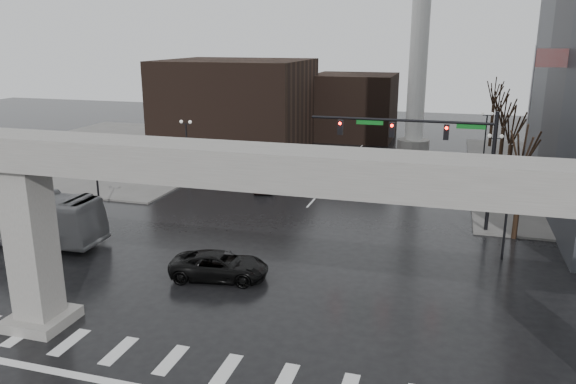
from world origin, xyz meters
name	(u,v)px	position (x,y,z in m)	size (l,w,h in m)	color
ground	(182,347)	(0.00, 0.00, 0.00)	(160.00, 160.00, 0.00)	black
sidewalk_nw	(120,150)	(-26.00, 36.00, 0.07)	(28.00, 36.00, 0.15)	slate
elevated_guideway	(204,191)	(1.26, 0.00, 6.88)	(48.00, 2.60, 8.70)	gray
building_far_left	(236,104)	(-14.00, 42.00, 5.00)	(16.00, 14.00, 10.00)	black
building_far_mid	(354,106)	(-2.00, 52.00, 4.00)	(10.00, 10.00, 8.00)	black
smokestack	(420,29)	(6.00, 46.00, 13.35)	(3.60, 3.60, 30.00)	silver
signal_mast_arm	(433,142)	(8.99, 18.80, 5.83)	(12.12, 0.43, 8.00)	black
flagpole_assembly	(533,114)	(15.29, 22.00, 7.53)	(2.06, 0.12, 12.00)	silver
lamp_right_0	(508,202)	(13.50, 14.00, 3.47)	(1.22, 0.32, 5.11)	black
lamp_right_1	(494,154)	(13.50, 28.00, 3.47)	(1.22, 0.32, 5.11)	black
lamp_right_2	(486,128)	(13.50, 42.00, 3.47)	(1.22, 0.32, 5.11)	black
lamp_left_0	(96,171)	(-13.50, 14.00, 3.47)	(1.22, 0.32, 5.11)	black
lamp_left_1	(186,138)	(-13.50, 28.00, 3.47)	(1.22, 0.32, 5.11)	black
lamp_left_2	(241,117)	(-13.50, 42.00, 3.47)	(1.22, 0.32, 5.11)	black
tree_right_0	(519,197)	(14.53, 18.02, 2.79)	(1.09, 1.58, 7.50)	black
tree_right_1	(509,168)	(14.53, 26.02, 2.85)	(1.09, 1.61, 7.67)	black
tree_right_2	(502,148)	(14.53, 34.02, 2.91)	(1.10, 1.63, 7.85)	black
tree_right_3	(496,133)	(14.53, 42.02, 2.98)	(1.11, 1.66, 8.02)	black
tree_right_4	(492,121)	(14.53, 50.02, 3.04)	(1.12, 1.69, 8.19)	black
pickup_truck	(219,266)	(-1.24, 6.88, 0.73)	(2.41, 5.22, 1.45)	black
city_bus	(13,216)	(-15.92, 8.45, 1.66)	(2.79, 11.91, 3.32)	#929397
far_car	(266,182)	(-4.62, 24.62, 0.70)	(1.65, 4.10, 1.40)	black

